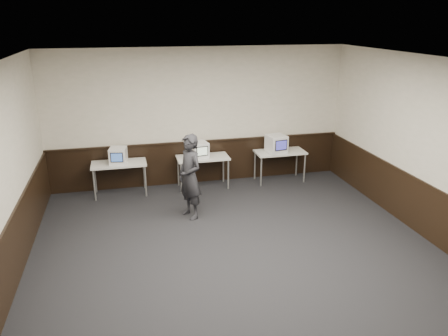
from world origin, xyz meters
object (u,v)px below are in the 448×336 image
Objects in this scene: desk_right at (280,154)px; person at (190,177)px; desk_left at (119,166)px; emac_center at (199,150)px; emac_left at (118,156)px; emac_right at (276,144)px; desk_center at (203,160)px.

person is (-2.44, -1.52, 0.17)m from desk_right.
desk_left is at bearing -162.57° from person.
desk_left is 2.72× the size of emac_center.
desk_right is at bearing -8.54° from emac_center.
emac_left is 3.68m from emac_right.
desk_center and desk_right have the same top height.
emac_right is at bearing 98.08° from person.
desk_left is at bearing 169.94° from emac_center.
desk_center is (1.90, 0.00, 0.00)m from desk_left.
desk_right is 0.31m from emac_right.
desk_center is 2.36× the size of emac_right.
desk_right is 2.36× the size of emac_right.
emac_left is 0.86× the size of emac_right.
emac_left is at bearing -178.62° from desk_center.
emac_center reaches higher than emac_left.
desk_left is 3.69m from emac_right.
emac_right reaches higher than emac_left.
emac_right is at bearing -1.72° from desk_center.
desk_center is 1.92m from emac_left.
emac_right is at bearing 9.50° from emac_left.
emac_center is 1.86m from emac_right.
emac_right is at bearing -10.14° from emac_center.
desk_center is 2.72× the size of emac_center.
desk_left is 0.70× the size of person.
person is (1.35, -1.48, -0.08)m from emac_left.
desk_center is 0.70× the size of person.
emac_right is (3.68, -0.05, 0.28)m from desk_left.
person reaches higher than emac_right.
person reaches higher than emac_left.
emac_center is at bearing 169.35° from emac_right.
emac_left is (-1.90, -0.05, 0.25)m from desk_center.
emac_center is (1.82, 0.02, 0.00)m from emac_left.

